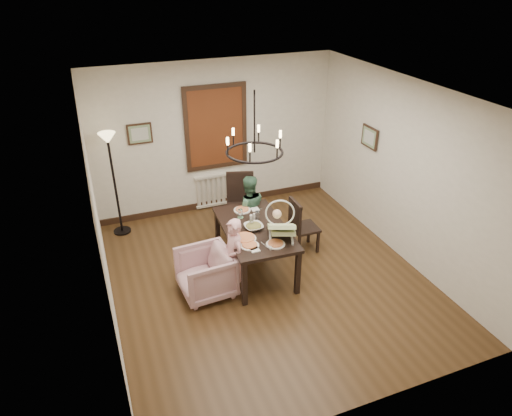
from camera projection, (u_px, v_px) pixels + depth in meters
room_shell at (258, 184)px, 6.60m from camera, size 4.51×5.00×2.81m
dining_table at (255, 232)px, 6.82m from camera, size 0.99×1.66×0.76m
chair_far at (241, 205)px, 7.88m from camera, size 0.59×0.59×1.07m
chair_right at (305, 225)px, 7.41m from camera, size 0.42×0.42×0.94m
armchair at (206, 273)px, 6.48m from camera, size 0.80×0.78×0.68m
elderly_woman at (234, 262)px, 6.46m from camera, size 0.28×0.38×0.97m
seated_man at (248, 216)px, 7.59m from camera, size 0.54×0.45×1.02m
baby_bouncer at (281, 225)px, 6.44m from camera, size 0.63×0.73×0.40m
salad_bowl at (254, 226)px, 6.72m from camera, size 0.33×0.33×0.08m
pizza_platter at (245, 238)px, 6.47m from camera, size 0.33×0.33×0.04m
drinking_glass at (251, 225)px, 6.72m from camera, size 0.06×0.06×0.13m
window_blinds at (216, 128)px, 8.22m from camera, size 1.00×0.03×1.40m
radiator at (218, 189)px, 8.83m from camera, size 0.92×0.12×0.62m
picture_back at (140, 134)px, 7.77m from camera, size 0.42×0.03×0.36m
picture_right at (370, 137)px, 7.62m from camera, size 0.03×0.42×0.36m
floor_lamp at (115, 186)px, 7.69m from camera, size 0.30×0.30×1.80m
chandelier at (255, 152)px, 6.21m from camera, size 0.80×0.80×0.04m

